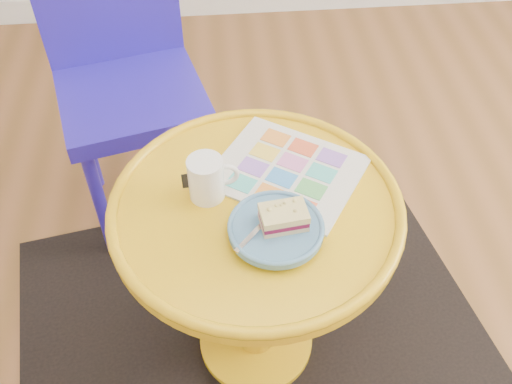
{
  "coord_description": "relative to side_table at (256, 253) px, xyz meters",
  "views": [
    {
      "loc": [
        -0.45,
        -0.64,
        1.49
      ],
      "look_at": [
        -0.38,
        0.16,
        0.63
      ],
      "focal_mm": 40.0,
      "sensor_mm": 36.0,
      "label": 1
    }
  ],
  "objects": [
    {
      "name": "floor",
      "position": [
        0.38,
        -0.16,
        -0.42
      ],
      "size": [
        4.0,
        4.0,
        0.0
      ],
      "primitive_type": "plane",
      "color": "brown",
      "rests_on": "ground"
    },
    {
      "name": "room_walls",
      "position": [
        -0.61,
        0.84,
        -0.36
      ],
      "size": [
        4.0,
        4.0,
        4.0
      ],
      "color": "silver",
      "rests_on": "ground"
    },
    {
      "name": "rug",
      "position": [
        0.0,
        0.0,
        -0.42
      ],
      "size": [
        1.48,
        1.32,
        0.01
      ],
      "primitive_type": "cube",
      "rotation": [
        0.0,
        0.0,
        0.19
      ],
      "color": "black",
      "rests_on": "ground"
    },
    {
      "name": "side_table",
      "position": [
        0.0,
        0.0,
        0.0
      ],
      "size": [
        0.62,
        0.62,
        0.59
      ],
      "color": "gold",
      "rests_on": "ground"
    },
    {
      "name": "chair",
      "position": [
        -0.33,
        0.63,
        0.1
      ],
      "size": [
        0.49,
        0.49,
        0.91
      ],
      "rotation": [
        0.0,
        0.0,
        0.25
      ],
      "color": "#281AAF",
      "rests_on": "ground"
    },
    {
      "name": "newspaper",
      "position": [
        0.08,
        0.09,
        0.17
      ],
      "size": [
        0.4,
        0.38,
        0.01
      ],
      "primitive_type": "cube",
      "rotation": [
        0.0,
        0.0,
        -0.59
      ],
      "color": "silver",
      "rests_on": "side_table"
    },
    {
      "name": "mug",
      "position": [
        -0.1,
        0.04,
        0.22
      ],
      "size": [
        0.11,
        0.08,
        0.1
      ],
      "rotation": [
        0.0,
        0.0,
        0.07
      ],
      "color": "white",
      "rests_on": "side_table"
    },
    {
      "name": "plate",
      "position": [
        0.03,
        -0.08,
        0.18
      ],
      "size": [
        0.19,
        0.19,
        0.02
      ],
      "color": "teal",
      "rests_on": "newspaper"
    },
    {
      "name": "cake_slice",
      "position": [
        0.05,
        -0.08,
        0.21
      ],
      "size": [
        0.1,
        0.07,
        0.04
      ],
      "rotation": [
        0.0,
        0.0,
        0.12
      ],
      "color": "#D3BC8C",
      "rests_on": "plate"
    },
    {
      "name": "fork",
      "position": [
        0.0,
        -0.08,
        0.19
      ],
      "size": [
        0.11,
        0.12,
        0.0
      ],
      "rotation": [
        0.0,
        0.0,
        -0.73
      ],
      "color": "silver",
      "rests_on": "plate"
    }
  ]
}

